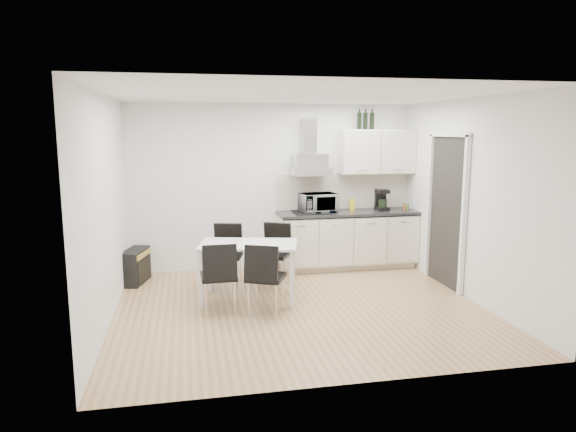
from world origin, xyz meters
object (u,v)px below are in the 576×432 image
dining_table (249,251)px  chair_far_left (226,256)px  chair_near_left (219,277)px  guitar_amp (136,266)px  chair_near_right (266,278)px  floor_speaker (263,258)px  kitchenette (349,216)px  chair_far_right (274,255)px

dining_table → chair_far_left: chair_far_left is taller
chair_near_left → guitar_amp: bearing=125.9°
chair_near_left → chair_near_right: size_ratio=1.00×
dining_table → chair_far_left: 0.69m
chair_near_right → floor_speaker: 2.05m
guitar_amp → floor_speaker: bearing=27.2°
kitchenette → chair_near_left: (-2.19, -1.69, -0.39)m
guitar_amp → floor_speaker: (1.93, 0.40, -0.08)m
chair_near_left → chair_near_right: same height
chair_far_left → chair_near_left: (-0.17, -1.02, 0.00)m
dining_table → chair_near_right: (0.14, -0.56, -0.21)m
kitchenette → chair_far_right: 1.60m
chair_far_left → chair_far_right: size_ratio=1.00×
chair_far_left → floor_speaker: size_ratio=2.59×
chair_far_right → chair_near_right: (-0.28, -1.10, 0.00)m
chair_far_left → chair_near_right: same height
chair_far_left → dining_table: bearing=125.7°
chair_far_left → guitar_amp: 1.36m
kitchenette → chair_far_right: bearing=-150.8°
kitchenette → chair_far_right: (-1.36, -0.76, -0.39)m
kitchenette → chair_near_left: size_ratio=2.86×
chair_far_left → chair_near_right: size_ratio=1.00×
chair_near_left → kitchenette: bearing=36.4°
chair_far_left → chair_near_left: same height
chair_near_right → chair_far_right: bearing=99.0°
floor_speaker → guitar_amp: bearing=-178.6°
chair_near_left → floor_speaker: (0.82, 1.86, -0.27)m
chair_far_right → guitar_amp: chair_far_right is taller
chair_near_right → guitar_amp: (-1.66, 1.61, -0.19)m
kitchenette → chair_near_right: 2.50m
kitchenette → chair_near_right: size_ratio=2.86×
guitar_amp → dining_table: bearing=-19.3°
chair_near_left → guitar_amp: size_ratio=1.38×
chair_near_right → floor_speaker: chair_near_right is taller
floor_speaker → dining_table: bearing=-116.2°
chair_near_right → floor_speaker: size_ratio=2.59×
chair_far_right → chair_near_right: bearing=103.2°
kitchenette → floor_speaker: bearing=173.1°
chair_far_right → floor_speaker: (-0.01, 0.92, -0.27)m
chair_far_left → guitar_amp: bearing=-4.8°
dining_table → guitar_amp: bearing=158.7°
dining_table → chair_near_right: size_ratio=1.55×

